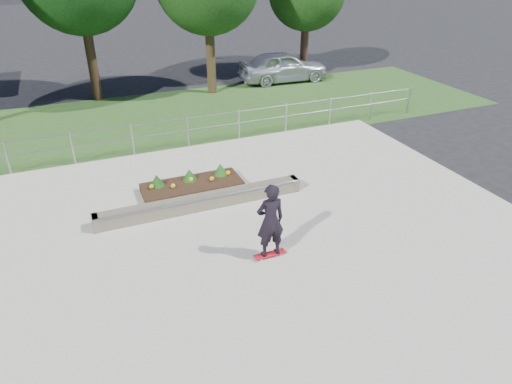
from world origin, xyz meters
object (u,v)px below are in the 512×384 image
(planter_bed, at_px, (192,184))
(skateboarder, at_px, (270,221))
(grind_ledge, at_px, (202,202))
(parked_car, at_px, (283,66))

(planter_bed, bearing_deg, skateboarder, -78.62)
(grind_ledge, distance_m, skateboarder, 3.06)
(planter_bed, relative_size, parked_car, 0.62)
(planter_bed, xyz_separation_m, parked_car, (8.07, 10.40, 0.57))
(planter_bed, distance_m, parked_car, 13.18)
(grind_ledge, bearing_deg, planter_bed, 89.20)
(parked_car, bearing_deg, grind_ledge, 148.44)
(planter_bed, distance_m, skateboarder, 4.18)
(skateboarder, xyz_separation_m, parked_car, (7.26, 14.41, -0.26))
(grind_ledge, xyz_separation_m, parked_car, (8.09, 11.58, 0.55))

